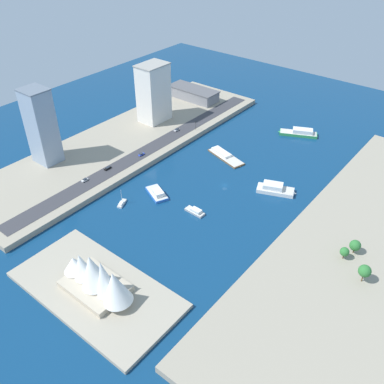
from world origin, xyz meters
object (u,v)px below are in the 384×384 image
at_px(van_white, 85,180).
at_px(traffic_light_waterfront, 196,125).
at_px(catamaran_blue, 157,193).
at_px(tower_tall_glass, 41,126).
at_px(sailboat_small_white, 122,203).
at_px(ferry_green_doubledeck, 300,133).
at_px(barge_flat_brown, 224,155).
at_px(hatchback_blue, 141,154).
at_px(ferry_white_commuter, 275,189).
at_px(opera_landmark, 97,277).
at_px(sedan_silver, 177,130).
at_px(yacht_sleek_gray, 195,211).
at_px(warehouse_low_gray, 193,93).
at_px(suv_black, 108,168).
at_px(hotel_broad_white, 154,93).

xyz_separation_m(van_white, traffic_light_waterfront, (-10.57, -97.80, 3.41)).
height_order(catamaran_blue, tower_tall_glass, tower_tall_glass).
distance_m(sailboat_small_white, traffic_light_waterfront, 99.47).
bearing_deg(ferry_green_doubledeck, barge_flat_brown, 67.22).
relative_size(sailboat_small_white, hatchback_blue, 2.22).
relative_size(ferry_white_commuter, opera_landmark, 0.58).
xyz_separation_m(ferry_green_doubledeck, traffic_light_waterfront, (62.72, 47.89, 5.79)).
relative_size(ferry_white_commuter, hatchback_blue, 5.26).
distance_m(ferry_green_doubledeck, sedan_silver, 93.23).
distance_m(yacht_sleek_gray, van_white, 73.78).
relative_size(warehouse_low_gray, traffic_light_waterfront, 6.92).
bearing_deg(catamaran_blue, ferry_white_commuter, -138.49).
bearing_deg(warehouse_low_gray, suv_black, 102.88).
height_order(ferry_white_commuter, van_white, ferry_white_commuter).
height_order(warehouse_low_gray, opera_landmark, opera_landmark).
height_order(tower_tall_glass, opera_landmark, tower_tall_glass).
height_order(barge_flat_brown, hotel_broad_white, hotel_broad_white).
relative_size(suv_black, traffic_light_waterfront, 0.80).
distance_m(yacht_sleek_gray, suv_black, 69.97).
bearing_deg(tower_tall_glass, hotel_broad_white, -98.39).
bearing_deg(van_white, catamaran_blue, -153.63).
bearing_deg(sedan_silver, traffic_light_waterfront, -133.87).
relative_size(catamaran_blue, yacht_sleek_gray, 1.46).
bearing_deg(sedan_silver, barge_flat_brown, 175.58).
height_order(sedan_silver, opera_landmark, opera_landmark).
distance_m(barge_flat_brown, tower_tall_glass, 122.34).
bearing_deg(catamaran_blue, sailboat_small_white, 63.31).
xyz_separation_m(van_white, opera_landmark, (-73.72, 52.55, 6.48)).
relative_size(hatchback_blue, opera_landmark, 0.11).
xyz_separation_m(sailboat_small_white, hotel_broad_white, (57.28, -90.71, 24.88)).
bearing_deg(sedan_silver, sailboat_small_white, 109.83).
bearing_deg(sailboat_small_white, catamaran_blue, -116.69).
distance_m(ferry_green_doubledeck, suv_black, 146.65).
bearing_deg(opera_landmark, van_white, -35.48).
xyz_separation_m(catamaran_blue, suv_black, (41.06, 2.37, 2.92)).
bearing_deg(sailboat_small_white, van_white, 1.58).
relative_size(sailboat_small_white, van_white, 2.34).
relative_size(sailboat_small_white, ferry_green_doubledeck, 0.36).
relative_size(yacht_sleek_gray, ferry_white_commuter, 0.54).
distance_m(catamaran_blue, tower_tall_glass, 87.15).
xyz_separation_m(barge_flat_brown, tower_tall_glass, (86.11, 82.44, 27.50)).
xyz_separation_m(tower_tall_glass, hatchback_blue, (-44.06, -43.37, -24.13)).
relative_size(ferry_green_doubledeck, barge_flat_brown, 0.92).
bearing_deg(suv_black, warehouse_low_gray, -77.12).
height_order(warehouse_low_gray, traffic_light_waterfront, warehouse_low_gray).
bearing_deg(suv_black, traffic_light_waterfront, -97.10).
relative_size(catamaran_blue, suv_black, 3.74).
relative_size(ferry_green_doubledeck, hotel_broad_white, 0.65).
relative_size(warehouse_low_gray, hatchback_blue, 9.72).
relative_size(sailboat_small_white, tower_tall_glass, 0.21).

